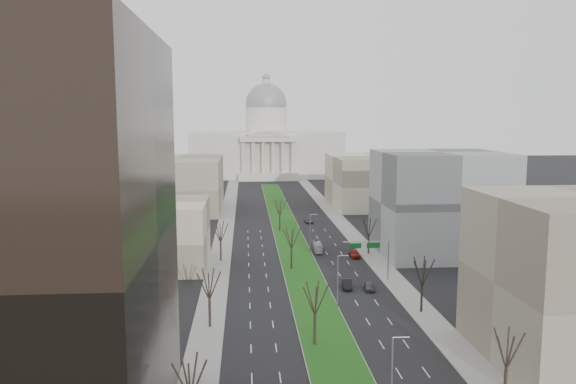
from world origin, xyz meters
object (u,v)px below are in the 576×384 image
car_black (347,284)px  car_grey_far (309,221)px  box_van (318,247)px  car_red (354,254)px  car_grey_near (369,286)px

car_black → car_grey_far: car_black is taller
car_black → box_van: 29.60m
car_red → box_van: size_ratio=0.69×
car_grey_near → box_van: box_van is taller
car_grey_near → car_black: (-3.98, 1.33, 0.08)m
car_grey_far → box_van: bearing=-97.5°
car_grey_near → car_red: bearing=90.9°
car_grey_near → car_red: car_red is taller
car_red → car_grey_far: (-5.77, 42.46, -0.15)m
car_red → car_grey_far: size_ratio=1.19×
car_grey_near → car_black: size_ratio=0.88×
car_black → box_van: size_ratio=0.65×
box_van → car_black: bearing=-83.5°
car_black → box_van: box_van is taller
car_grey_near → box_van: (-5.69, 30.87, 0.33)m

